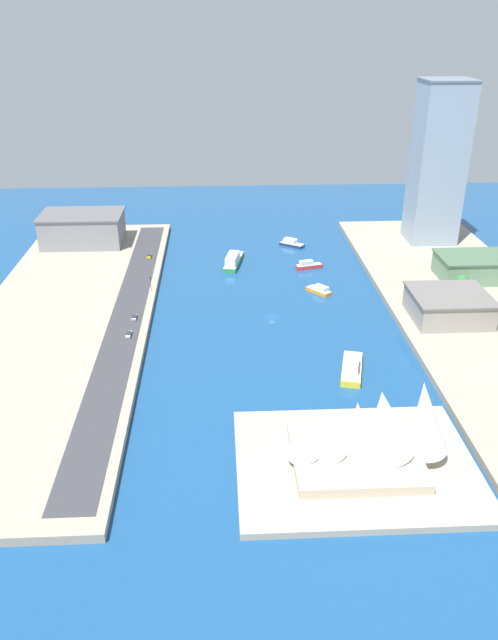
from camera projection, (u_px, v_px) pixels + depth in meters
name	position (u px, v px, depth m)	size (l,w,h in m)	color
ground_plane	(272.00, 317.00, 255.83)	(440.00, 440.00, 0.00)	navy
quay_west	(474.00, 309.00, 259.06)	(70.00, 240.00, 2.71)	#9E937F
quay_east	(64.00, 318.00, 251.42)	(70.00, 240.00, 2.71)	#9E937F
peninsula_point	(355.00, 464.00, 170.19)	(64.88, 50.23, 2.00)	#A89E89
road_strip	(128.00, 314.00, 251.95)	(12.85, 228.00, 0.15)	#38383D
ferry_green_doubledeck	(233.00, 260.00, 307.75)	(11.21, 27.98, 6.16)	#2D8C4C
tugboat_red	(309.00, 265.00, 304.05)	(14.44, 6.72, 4.12)	red
patrol_launch_navy	(291.00, 243.00, 333.82)	(13.57, 11.50, 3.89)	#1E284C
water_taxi_orange	(319.00, 290.00, 277.18)	(10.92, 11.82, 3.66)	orange
ferry_yellow_fast	(352.00, 367.00, 214.83)	(11.46, 23.41, 6.56)	yellow
warehouse_low_gray	(83.00, 228.00, 326.67)	(42.27, 28.55, 16.11)	gray
terminal_long_green	(474.00, 267.00, 284.26)	(33.47, 23.63, 10.64)	slate
carpark_squat_concrete	(449.00, 306.00, 246.29)	(30.17, 27.78, 10.54)	gray
tower_tall_glass	(438.00, 163.00, 317.91)	(24.98, 23.34, 81.16)	#8C9EB2
van_white	(129.00, 334.00, 233.91)	(1.81, 4.82, 1.69)	black
taxi_yellow_cab	(149.00, 256.00, 310.12)	(2.03, 5.12, 1.58)	black
sedan_silver	(134.00, 317.00, 247.19)	(2.15, 4.76, 1.56)	black
traffic_light_waterfront	(151.00, 282.00, 271.01)	(0.36, 0.36, 6.50)	black
opera_landmark	(372.00, 432.00, 165.73)	(45.64, 28.72, 25.52)	#BCAD93
park_tree_cluster	(466.00, 273.00, 275.84)	(18.38, 24.01, 10.05)	brown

